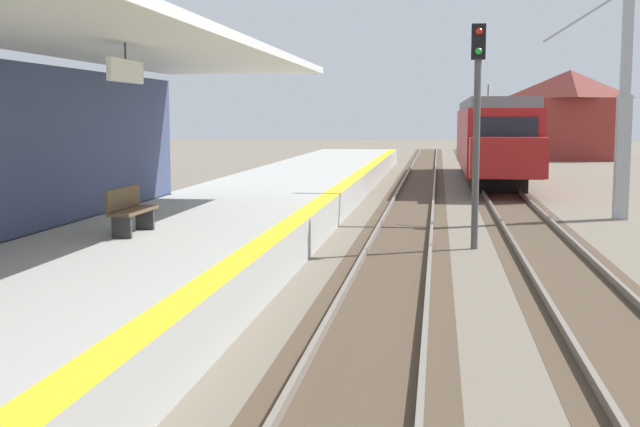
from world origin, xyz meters
TOP-DOWN VIEW (x-y plane):
  - station_platform at (-2.50, 16.00)m, footprint 5.00×80.00m
  - track_pair_nearest_platform at (1.90, 20.00)m, footprint 2.34×120.00m
  - track_pair_middle at (5.30, 20.00)m, footprint 2.34×120.00m
  - approaching_train at (5.30, 40.72)m, footprint 2.93×19.60m
  - rail_signal_post at (3.63, 19.60)m, footprint 0.32×0.34m
  - catenary_pylon_far_side at (7.95, 25.99)m, footprint 5.00×0.40m
  - platform_bench at (-2.96, 14.79)m, footprint 0.45×1.60m
  - distant_trackside_house at (12.01, 61.82)m, footprint 6.60×5.28m

SIDE VIEW (x-z plane):
  - track_pair_nearest_platform at x=1.90m, z-range -0.03..0.13m
  - track_pair_middle at x=5.30m, z-range -0.03..0.13m
  - station_platform at x=-2.50m, z-range 0.00..0.90m
  - platform_bench at x=-2.96m, z-range 0.93..1.81m
  - approaching_train at x=5.30m, z-range -0.20..4.56m
  - rail_signal_post at x=3.63m, z-range 0.59..5.79m
  - distant_trackside_house at x=12.01m, z-range 0.14..6.54m
  - catenary_pylon_far_side at x=7.95m, z-range -0.15..7.35m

